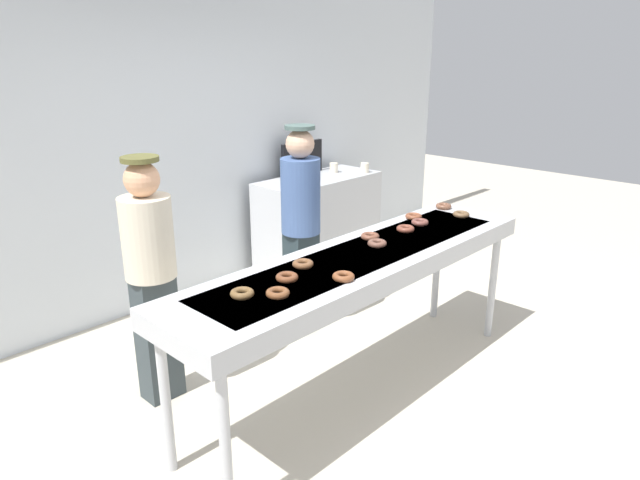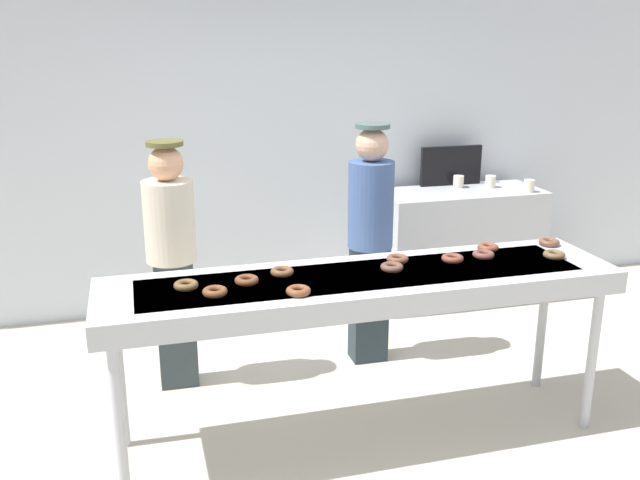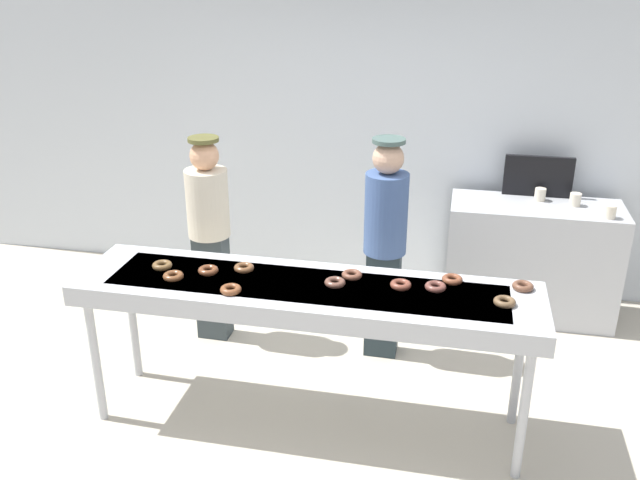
{
  "view_description": "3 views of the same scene",
  "coord_description": "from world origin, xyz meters",
  "px_view_note": "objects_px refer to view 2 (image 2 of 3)",
  "views": [
    {
      "loc": [
        -2.59,
        -2.09,
        2.19
      ],
      "look_at": [
        -0.18,
        0.2,
        1.07
      ],
      "focal_mm": 31.78,
      "sensor_mm": 36.0,
      "label": 1
    },
    {
      "loc": [
        -1.15,
        -3.32,
        2.23
      ],
      "look_at": [
        -0.14,
        0.35,
        1.08
      ],
      "focal_mm": 39.05,
      "sensor_mm": 36.0,
      "label": 2
    },
    {
      "loc": [
        0.84,
        -3.55,
        2.8
      ],
      "look_at": [
        0.01,
        0.36,
        1.12
      ],
      "focal_mm": 38.36,
      "sensor_mm": 36.0,
      "label": 3
    }
  ],
  "objects_px": {
    "chocolate_donut_7": "(282,272)",
    "paper_cup_0": "(490,182)",
    "fryer_conveyor": "(363,287)",
    "chocolate_donut_6": "(488,247)",
    "chocolate_donut_2": "(453,258)",
    "worker_baker": "(172,254)",
    "chocolate_donut_10": "(392,267)",
    "chocolate_donut_4": "(554,255)",
    "chocolate_donut_11": "(397,259)",
    "chocolate_donut_8": "(186,285)",
    "chocolate_donut_5": "(215,292)",
    "chocolate_donut_9": "(483,255)",
    "prep_counter": "(459,246)",
    "menu_display": "(451,166)",
    "chocolate_donut_0": "(247,280)",
    "chocolate_donut_3": "(549,242)",
    "worker_assistant": "(370,234)",
    "paper_cup_2": "(529,186)",
    "paper_cup_1": "(458,182)",
    "chocolate_donut_1": "(298,291)"
  },
  "relations": [
    {
      "from": "fryer_conveyor",
      "to": "chocolate_donut_6",
      "type": "relative_size",
      "value": 22.49
    },
    {
      "from": "worker_baker",
      "to": "paper_cup_0",
      "type": "height_order",
      "value": "worker_baker"
    },
    {
      "from": "chocolate_donut_0",
      "to": "prep_counter",
      "type": "xyz_separation_m",
      "value": [
        2.1,
        1.77,
        -0.52
      ]
    },
    {
      "from": "chocolate_donut_2",
      "to": "chocolate_donut_10",
      "type": "relative_size",
      "value": 1.0
    },
    {
      "from": "chocolate_donut_0",
      "to": "chocolate_donut_7",
      "type": "bearing_deg",
      "value": 21.8
    },
    {
      "from": "paper_cup_0",
      "to": "chocolate_donut_0",
      "type": "bearing_deg",
      "value": -142.66
    },
    {
      "from": "worker_baker",
      "to": "chocolate_donut_1",
      "type": "bearing_deg",
      "value": 105.69
    },
    {
      "from": "chocolate_donut_3",
      "to": "chocolate_donut_10",
      "type": "bearing_deg",
      "value": -170.51
    },
    {
      "from": "chocolate_donut_3",
      "to": "chocolate_donut_10",
      "type": "height_order",
      "value": "same"
    },
    {
      "from": "chocolate_donut_3",
      "to": "chocolate_donut_5",
      "type": "distance_m",
      "value": 2.09
    },
    {
      "from": "chocolate_donut_7",
      "to": "chocolate_donut_9",
      "type": "distance_m",
      "value": 1.18
    },
    {
      "from": "chocolate_donut_2",
      "to": "menu_display",
      "type": "relative_size",
      "value": 0.23
    },
    {
      "from": "chocolate_donut_7",
      "to": "paper_cup_1",
      "type": "height_order",
      "value": "paper_cup_1"
    },
    {
      "from": "chocolate_donut_11",
      "to": "chocolate_donut_10",
      "type": "bearing_deg",
      "value": -123.19
    },
    {
      "from": "chocolate_donut_7",
      "to": "paper_cup_0",
      "type": "bearing_deg",
      "value": 38.56
    },
    {
      "from": "chocolate_donut_8",
      "to": "menu_display",
      "type": "height_order",
      "value": "menu_display"
    },
    {
      "from": "chocolate_donut_9",
      "to": "prep_counter",
      "type": "distance_m",
      "value": 1.92
    },
    {
      "from": "chocolate_donut_9",
      "to": "paper_cup_2",
      "type": "bearing_deg",
      "value": 51.22
    },
    {
      "from": "chocolate_donut_5",
      "to": "chocolate_donut_9",
      "type": "relative_size",
      "value": 1.0
    },
    {
      "from": "worker_baker",
      "to": "chocolate_donut_10",
      "type": "bearing_deg",
      "value": 131.0
    },
    {
      "from": "chocolate_donut_11",
      "to": "chocolate_donut_4",
      "type": "bearing_deg",
      "value": -10.51
    },
    {
      "from": "worker_baker",
      "to": "chocolate_donut_7",
      "type": "bearing_deg",
      "value": 112.88
    },
    {
      "from": "chocolate_donut_10",
      "to": "paper_cup_2",
      "type": "distance_m",
      "value": 2.4
    },
    {
      "from": "worker_baker",
      "to": "chocolate_donut_8",
      "type": "bearing_deg",
      "value": 80.5
    },
    {
      "from": "chocolate_donut_2",
      "to": "chocolate_donut_11",
      "type": "relative_size",
      "value": 1.0
    },
    {
      "from": "chocolate_donut_0",
      "to": "worker_assistant",
      "type": "height_order",
      "value": "worker_assistant"
    },
    {
      "from": "fryer_conveyor",
      "to": "chocolate_donut_11",
      "type": "height_order",
      "value": "chocolate_donut_11"
    },
    {
      "from": "chocolate_donut_11",
      "to": "prep_counter",
      "type": "height_order",
      "value": "chocolate_donut_11"
    },
    {
      "from": "chocolate_donut_2",
      "to": "fryer_conveyor",
      "type": "bearing_deg",
      "value": -172.02
    },
    {
      "from": "chocolate_donut_11",
      "to": "paper_cup_1",
      "type": "height_order",
      "value": "paper_cup_1"
    },
    {
      "from": "menu_display",
      "to": "chocolate_donut_5",
      "type": "bearing_deg",
      "value": -137.01
    },
    {
      "from": "fryer_conveyor",
      "to": "worker_baker",
      "type": "bearing_deg",
      "value": 136.28
    },
    {
      "from": "chocolate_donut_8",
      "to": "worker_baker",
      "type": "relative_size",
      "value": 0.08
    },
    {
      "from": "chocolate_donut_6",
      "to": "chocolate_donut_11",
      "type": "relative_size",
      "value": 1.0
    },
    {
      "from": "chocolate_donut_4",
      "to": "prep_counter",
      "type": "xyz_separation_m",
      "value": [
        0.32,
        1.81,
        -0.52
      ]
    },
    {
      "from": "prep_counter",
      "to": "paper_cup_2",
      "type": "xyz_separation_m",
      "value": [
        0.5,
        -0.19,
        0.53
      ]
    },
    {
      "from": "chocolate_donut_2",
      "to": "chocolate_donut_11",
      "type": "bearing_deg",
      "value": 166.57
    },
    {
      "from": "chocolate_donut_2",
      "to": "paper_cup_2",
      "type": "height_order",
      "value": "paper_cup_2"
    },
    {
      "from": "chocolate_donut_4",
      "to": "chocolate_donut_11",
      "type": "bearing_deg",
      "value": 169.49
    },
    {
      "from": "chocolate_donut_5",
      "to": "chocolate_donut_9",
      "type": "distance_m",
      "value": 1.57
    },
    {
      "from": "chocolate_donut_6",
      "to": "prep_counter",
      "type": "relative_size",
      "value": 0.09
    },
    {
      "from": "chocolate_donut_7",
      "to": "menu_display",
      "type": "distance_m",
      "value": 2.7
    },
    {
      "from": "paper_cup_0",
      "to": "worker_assistant",
      "type": "bearing_deg",
      "value": -146.53
    },
    {
      "from": "paper_cup_0",
      "to": "chocolate_donut_10",
      "type": "bearing_deg",
      "value": -131.03
    },
    {
      "from": "chocolate_donut_9",
      "to": "menu_display",
      "type": "bearing_deg",
      "value": 69.76
    },
    {
      "from": "chocolate_donut_4",
      "to": "paper_cup_0",
      "type": "distance_m",
      "value": 1.96
    },
    {
      "from": "chocolate_donut_5",
      "to": "worker_baker",
      "type": "distance_m",
      "value": 1.02
    },
    {
      "from": "fryer_conveyor",
      "to": "worker_assistant",
      "type": "height_order",
      "value": "worker_assistant"
    },
    {
      "from": "worker_assistant",
      "to": "chocolate_donut_3",
      "type": "bearing_deg",
      "value": 125.27
    },
    {
      "from": "chocolate_donut_8",
      "to": "menu_display",
      "type": "distance_m",
      "value": 3.13
    }
  ]
}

